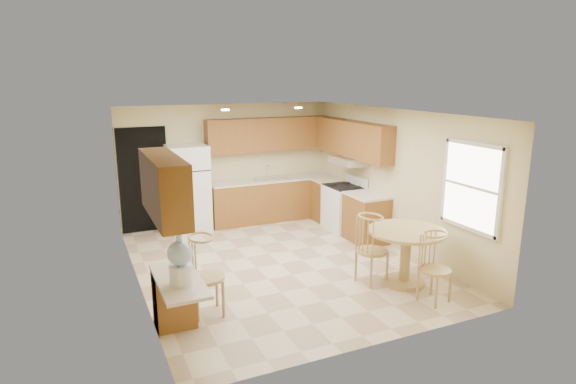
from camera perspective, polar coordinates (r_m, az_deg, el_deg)
name	(u,v)px	position (r m, az deg, el deg)	size (l,w,h in m)	color
floor	(280,264)	(8.12, -0.98, -8.50)	(5.50, 5.50, 0.00)	beige
ceiling	(279,113)	(7.55, -1.05, 9.37)	(4.50, 5.50, 0.02)	white
wall_back	(228,164)	(10.27, -7.10, 3.35)	(4.50, 0.02, 2.50)	beige
wall_front	(378,244)	(5.43, 10.62, -6.04)	(4.50, 0.02, 2.50)	beige
wall_left	(134,206)	(7.19, -17.73, -1.61)	(0.02, 5.50, 2.50)	beige
wall_right	(394,179)	(8.85, 12.49, 1.49)	(0.02, 5.50, 2.50)	beige
doorway	(144,180)	(9.93, -16.72, 1.35)	(0.90, 0.02, 2.10)	black
base_cab_back	(272,200)	(10.46, -1.90, -0.95)	(2.75, 0.60, 0.87)	brown
counter_back	(272,179)	(10.36, -1.92, 1.49)	(2.75, 0.63, 0.04)	beige
base_cab_right_a	(329,201)	(10.39, 4.85, -1.08)	(0.60, 0.59, 0.87)	brown
counter_right_a	(329,180)	(10.29, 4.90, 1.37)	(0.63, 0.59, 0.04)	beige
base_cab_right_b	(366,219)	(9.20, 9.25, -3.15)	(0.60, 0.80, 0.87)	brown
counter_right_b	(367,195)	(9.08, 9.36, -0.40)	(0.63, 0.80, 0.04)	beige
upper_cab_back	(269,134)	(10.32, -2.25, 6.85)	(2.75, 0.33, 0.70)	brown
upper_cab_right	(352,139)	(9.65, 7.59, 6.28)	(0.33, 2.42, 0.70)	brown
upper_cab_left	(164,187)	(5.52, -14.46, 0.59)	(0.33, 1.40, 0.70)	brown
sink	(271,179)	(10.34, -2.05, 1.60)	(0.78, 0.44, 0.01)	silver
range_hood	(348,161)	(9.64, 7.17, 3.70)	(0.50, 0.76, 0.14)	silver
desk_pedestal	(174,298)	(6.29, -13.33, -12.16)	(0.48, 0.42, 0.72)	brown
desk_top	(179,281)	(5.78, -12.80, -10.21)	(0.50, 1.20, 0.04)	beige
window	(472,187)	(7.42, 20.95, 0.60)	(0.06, 1.12, 1.30)	white
can_light_a	(225,110)	(8.51, -7.44, 9.63)	(0.14, 0.14, 0.02)	white
can_light_b	(298,108)	(9.01, 1.23, 9.95)	(0.14, 0.14, 0.02)	white
refrigerator	(188,189)	(9.78, -11.74, 0.38)	(0.77, 0.75, 1.74)	white
stove	(344,207)	(9.81, 6.63, -1.80)	(0.65, 0.76, 1.09)	white
dining_table	(406,249)	(7.40, 13.78, -6.54)	(1.15, 1.15, 0.85)	tan
chair_table_a	(376,244)	(7.25, 10.42, -6.11)	(0.46, 0.60, 1.05)	tan
chair_table_b	(441,264)	(6.86, 17.63, -8.10)	(0.43, 0.45, 0.97)	tan
chair_desk	(208,270)	(6.27, -9.43, -9.14)	(0.47, 0.61, 1.06)	tan
water_crock	(180,262)	(5.55, -12.65, -8.05)	(0.28, 0.28, 0.59)	white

